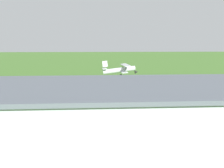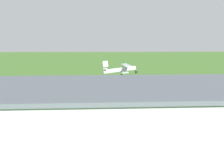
{
  "view_description": "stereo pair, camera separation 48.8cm",
  "coord_description": "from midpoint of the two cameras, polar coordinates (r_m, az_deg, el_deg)",
  "views": [
    {
      "loc": [
        2.5,
        69.73,
        11.29
      ],
      "look_at": [
        -0.53,
        14.75,
        3.22
      ],
      "focal_mm": 49.58,
      "sensor_mm": 36.0,
      "label": 1
    },
    {
      "loc": [
        2.02,
        69.76,
        11.29
      ],
      "look_at": [
        -0.53,
        14.75,
        3.22
      ],
      "focal_mm": 49.58,
      "sensor_mm": 36.0,
      "label": 2
    }
  ],
  "objects": [
    {
      "name": "ground_plane",
      "position": [
        70.69,
        -1.29,
        -0.86
      ],
      "size": [
        400.0,
        400.0,
        0.0
      ],
      "primitive_type": "plane",
      "color": "#47752D"
    },
    {
      "name": "hangar",
      "position": [
        29.35,
        -4.25,
        -7.03
      ],
      "size": [
        38.28,
        16.81,
        7.04
      ],
      "color": "#B7BCC6",
      "rests_on": "ground_plane"
    },
    {
      "name": "biplane",
      "position": [
        68.24,
        1.33,
        2.64
      ],
      "size": [
        8.07,
        7.16,
        3.78
      ],
      "color": "silver"
    },
    {
      "name": "truck_box_grey",
      "position": [
        48.61,
        17.68,
        -3.61
      ],
      "size": [
        2.59,
        6.92,
        2.81
      ],
      "color": "gray",
      "rests_on": "ground_plane"
    }
  ]
}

